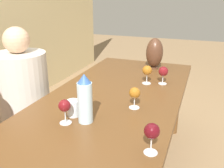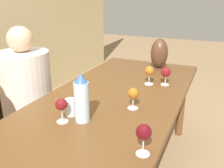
{
  "view_description": "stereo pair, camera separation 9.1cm",
  "coord_description": "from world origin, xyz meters",
  "px_view_note": "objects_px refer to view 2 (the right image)",
  "views": [
    {
      "loc": [
        -1.28,
        -0.56,
        1.4
      ],
      "look_at": [
        0.2,
        0.0,
        0.83
      ],
      "focal_mm": 40.0,
      "sensor_mm": 36.0,
      "label": 1
    },
    {
      "loc": [
        -1.24,
        -0.64,
        1.4
      ],
      "look_at": [
        0.2,
        0.0,
        0.83
      ],
      "focal_mm": 40.0,
      "sensor_mm": 36.0,
      "label": 2
    }
  ],
  "objects_px": {
    "wine_glass_0": "(133,94)",
    "wine_glass_2": "(166,73)",
    "person_far": "(29,98)",
    "vase": "(159,54)",
    "wine_glass_6": "(144,133)",
    "wine_glass_1": "(149,71)",
    "chair_far": "(21,108)",
    "water_bottle": "(82,98)",
    "water_tumbler": "(71,107)",
    "wine_glass_3": "(61,105)"
  },
  "relations": [
    {
      "from": "wine_glass_0",
      "to": "wine_glass_2",
      "type": "xyz_separation_m",
      "value": [
        0.5,
        -0.09,
        0.0
      ]
    },
    {
      "from": "water_bottle",
      "to": "wine_glass_3",
      "type": "bearing_deg",
      "value": 120.13
    },
    {
      "from": "person_far",
      "to": "wine_glass_2",
      "type": "bearing_deg",
      "value": -65.35
    },
    {
      "from": "water_tumbler",
      "to": "wine_glass_3",
      "type": "xyz_separation_m",
      "value": [
        -0.09,
        -0.0,
        0.05
      ]
    },
    {
      "from": "chair_far",
      "to": "wine_glass_2",
      "type": "bearing_deg",
      "value": -67.31
    },
    {
      "from": "water_tumbler",
      "to": "wine_glass_3",
      "type": "height_order",
      "value": "wine_glass_3"
    },
    {
      "from": "water_tumbler",
      "to": "water_bottle",
      "type": "bearing_deg",
      "value": -111.49
    },
    {
      "from": "person_far",
      "to": "vase",
      "type": "bearing_deg",
      "value": -43.93
    },
    {
      "from": "water_tumbler",
      "to": "person_far",
      "type": "xyz_separation_m",
      "value": [
        0.28,
        0.58,
        -0.15
      ]
    },
    {
      "from": "water_tumbler",
      "to": "wine_glass_0",
      "type": "height_order",
      "value": "wine_glass_0"
    },
    {
      "from": "wine_glass_1",
      "to": "wine_glass_2",
      "type": "bearing_deg",
      "value": -72.74
    },
    {
      "from": "vase",
      "to": "person_far",
      "type": "bearing_deg",
      "value": 136.07
    },
    {
      "from": "wine_glass_2",
      "to": "person_far",
      "type": "distance_m",
      "value": 1.09
    },
    {
      "from": "wine_glass_0",
      "to": "wine_glass_3",
      "type": "relative_size",
      "value": 0.98
    },
    {
      "from": "water_bottle",
      "to": "wine_glass_0",
      "type": "height_order",
      "value": "water_bottle"
    },
    {
      "from": "vase",
      "to": "person_far",
      "type": "height_order",
      "value": "person_far"
    },
    {
      "from": "water_tumbler",
      "to": "chair_far",
      "type": "height_order",
      "value": "chair_far"
    },
    {
      "from": "wine_glass_1",
      "to": "wine_glass_3",
      "type": "distance_m",
      "value": 0.83
    },
    {
      "from": "wine_glass_2",
      "to": "wine_glass_0",
      "type": "bearing_deg",
      "value": 169.98
    },
    {
      "from": "wine_glass_2",
      "to": "wine_glass_6",
      "type": "height_order",
      "value": "wine_glass_6"
    },
    {
      "from": "water_bottle",
      "to": "wine_glass_0",
      "type": "xyz_separation_m",
      "value": [
        0.27,
        -0.21,
        -0.04
      ]
    },
    {
      "from": "wine_glass_6",
      "to": "water_tumbler",
      "type": "bearing_deg",
      "value": 68.32
    },
    {
      "from": "water_bottle",
      "to": "wine_glass_3",
      "type": "height_order",
      "value": "water_bottle"
    },
    {
      "from": "wine_glass_2",
      "to": "chair_far",
      "type": "distance_m",
      "value": 1.2
    },
    {
      "from": "wine_glass_2",
      "to": "vase",
      "type": "bearing_deg",
      "value": 20.93
    },
    {
      "from": "wine_glass_2",
      "to": "water_tumbler",
      "type": "bearing_deg",
      "value": 151.71
    },
    {
      "from": "water_tumbler",
      "to": "wine_glass_2",
      "type": "bearing_deg",
      "value": -28.29
    },
    {
      "from": "wine_glass_1",
      "to": "wine_glass_2",
      "type": "relative_size",
      "value": 1.05
    },
    {
      "from": "wine_glass_1",
      "to": "water_tumbler",
      "type": "bearing_deg",
      "value": 158.47
    },
    {
      "from": "vase",
      "to": "water_bottle",
      "type": "bearing_deg",
      "value": 173.23
    },
    {
      "from": "wine_glass_0",
      "to": "wine_glass_1",
      "type": "distance_m",
      "value": 0.47
    },
    {
      "from": "person_far",
      "to": "chair_far",
      "type": "bearing_deg",
      "value": 90.0
    },
    {
      "from": "wine_glass_3",
      "to": "chair_far",
      "type": "distance_m",
      "value": 0.84
    },
    {
      "from": "chair_far",
      "to": "person_far",
      "type": "relative_size",
      "value": 0.83
    },
    {
      "from": "water_bottle",
      "to": "chair_far",
      "type": "xyz_separation_m",
      "value": [
        0.32,
        0.78,
        -0.35
      ]
    },
    {
      "from": "wine_glass_2",
      "to": "person_far",
      "type": "height_order",
      "value": "person_far"
    },
    {
      "from": "wine_glass_2",
      "to": "person_far",
      "type": "relative_size",
      "value": 0.12
    },
    {
      "from": "wine_glass_0",
      "to": "wine_glass_2",
      "type": "height_order",
      "value": "wine_glass_2"
    },
    {
      "from": "wine_glass_1",
      "to": "wine_glass_6",
      "type": "distance_m",
      "value": 0.92
    },
    {
      "from": "vase",
      "to": "wine_glass_2",
      "type": "distance_m",
      "value": 0.44
    },
    {
      "from": "water_tumbler",
      "to": "wine_glass_6",
      "type": "distance_m",
      "value": 0.54
    },
    {
      "from": "water_tumbler",
      "to": "wine_glass_2",
      "type": "height_order",
      "value": "wine_glass_2"
    },
    {
      "from": "water_tumbler",
      "to": "vase",
      "type": "xyz_separation_m",
      "value": [
        1.14,
        -0.24,
        0.1
      ]
    },
    {
      "from": "water_bottle",
      "to": "person_far",
      "type": "bearing_deg",
      "value": 64.8
    },
    {
      "from": "wine_glass_6",
      "to": "person_far",
      "type": "relative_size",
      "value": 0.13
    },
    {
      "from": "wine_glass_0",
      "to": "wine_glass_3",
      "type": "distance_m",
      "value": 0.44
    },
    {
      "from": "vase",
      "to": "wine_glass_6",
      "type": "relative_size",
      "value": 1.95
    },
    {
      "from": "wine_glass_0",
      "to": "vase",
      "type": "bearing_deg",
      "value": 4.16
    },
    {
      "from": "person_far",
      "to": "wine_glass_1",
      "type": "bearing_deg",
      "value": -64.38
    },
    {
      "from": "wine_glass_1",
      "to": "person_far",
      "type": "relative_size",
      "value": 0.13
    }
  ]
}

